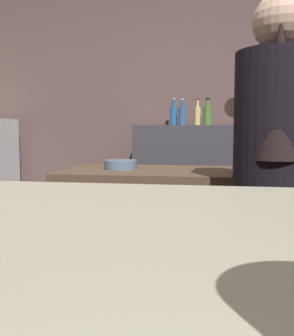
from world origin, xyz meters
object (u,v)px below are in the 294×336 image
object	(u,v)px
bottle_olive_oil	(197,115)
bottle_soy	(182,115)
bartender	(277,176)
bottle_hot_sauce	(174,115)
bottle_vinegar	(208,115)
mixing_bowl	(121,165)

from	to	relation	value
bottle_olive_oil	bottle_soy	bearing A→B (deg)	-171.22
bartender	bottle_hot_sauce	bearing A→B (deg)	29.05
bartender	bottle_soy	world-z (taller)	bartender
bottle_vinegar	mixing_bowl	bearing A→B (deg)	-110.33
mixing_bowl	bottle_vinegar	distance (m)	1.31
bartender	bottle_hot_sauce	distance (m)	1.88
bottle_olive_oil	bottle_hot_sauce	size ratio (longest dim) A/B	0.95
bartender	bottle_vinegar	distance (m)	1.71
bottle_soy	bottle_hot_sauce	world-z (taller)	bottle_hot_sauce
bartender	mixing_bowl	xyz separation A→B (m)	(-0.73, 0.46, -0.00)
bottle_hot_sauce	bottle_vinegar	bearing A→B (deg)	-20.70
bottle_vinegar	bottle_soy	bearing A→B (deg)	167.03
mixing_bowl	bottle_vinegar	world-z (taller)	bottle_vinegar
bottle_olive_oil	bartender	bearing A→B (deg)	-77.69
bottle_soy	bottle_hot_sauce	distance (m)	0.10
bottle_olive_oil	bottle_vinegar	size ratio (longest dim) A/B	1.00
bartender	bottle_olive_oil	bearing A→B (deg)	23.13
bottle_vinegar	bartender	bearing A→B (deg)	-79.99
mixing_bowl	bottle_soy	size ratio (longest dim) A/B	0.79
bottle_soy	bottle_olive_oil	xyz separation A→B (m)	(0.13, 0.02, -0.00)
bottle_olive_oil	bottle_hot_sauce	xyz separation A→B (m)	(-0.20, 0.04, 0.00)
bartender	bottle_vinegar	world-z (taller)	bartender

